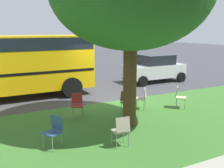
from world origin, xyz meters
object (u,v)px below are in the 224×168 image
at_px(chair_0, 127,100).
at_px(chair_3, 121,129).
at_px(chair_1, 179,96).
at_px(chair_5, 77,103).
at_px(parked_car, 155,68).
at_px(chair_2, 54,129).
at_px(chair_4, 142,97).

xyz_separation_m(chair_0, chair_3, (1.67, 2.51, 0.00)).
bearing_deg(chair_1, chair_5, -11.85).
bearing_deg(chair_0, chair_5, -14.65).
relative_size(chair_1, parked_car, 0.24).
bearing_deg(chair_5, parked_car, -147.67).
height_order(chair_0, chair_2, same).
height_order(chair_2, chair_4, same).
bearing_deg(chair_0, chair_4, -168.57).
bearing_deg(chair_5, chair_4, 173.41).
bearing_deg(parked_car, chair_2, 38.16).
bearing_deg(chair_1, chair_2, 13.22).
height_order(chair_0, chair_1, same).
bearing_deg(chair_0, chair_3, 56.39).
height_order(chair_2, chair_3, same).
relative_size(chair_1, chair_3, 1.00).
relative_size(chair_0, chair_3, 1.00).
height_order(chair_1, chair_4, same).
height_order(chair_0, chair_5, same).
relative_size(chair_2, chair_5, 1.00).
bearing_deg(chair_2, chair_4, -155.78).
relative_size(chair_0, chair_1, 1.00).
bearing_deg(parked_car, chair_3, 48.04).
distance_m(chair_2, parked_car, 10.27).
bearing_deg(chair_5, chair_2, 55.80).
bearing_deg(chair_3, chair_5, -87.04).
height_order(chair_3, chair_4, same).
distance_m(chair_2, chair_4, 4.53).
distance_m(chair_3, parked_car, 9.64).
xyz_separation_m(chair_3, chair_5, (0.15, -2.99, 0.00)).
xyz_separation_m(chair_0, chair_4, (-0.84, -0.17, 0.00)).
height_order(chair_3, chair_5, same).
distance_m(chair_2, chair_3, 1.82).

